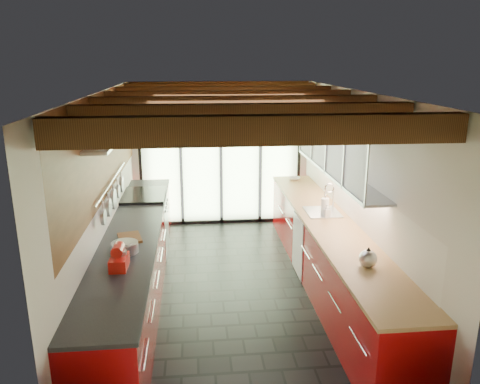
% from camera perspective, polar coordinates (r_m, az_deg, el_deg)
% --- Properties ---
extents(ground, '(5.50, 5.50, 0.00)m').
position_cam_1_polar(ground, '(6.39, -0.75, -11.87)').
color(ground, black).
rests_on(ground, ground).
extents(room_shell, '(5.50, 5.50, 5.50)m').
position_cam_1_polar(room_shell, '(5.80, -0.81, 2.72)').
color(room_shell, silver).
rests_on(room_shell, ground).
extents(ceiling_beams, '(3.14, 5.06, 4.90)m').
position_cam_1_polar(ceiling_beams, '(6.05, -1.15, 11.01)').
color(ceiling_beams, '#593316').
rests_on(ceiling_beams, ground).
extents(glass_door, '(2.95, 0.10, 2.90)m').
position_cam_1_polar(glass_door, '(8.44, -2.37, 6.93)').
color(glass_door, '#C6EAAD').
rests_on(glass_door, ground).
extents(left_counter, '(0.68, 5.00, 0.92)m').
position_cam_1_polar(left_counter, '(6.22, -12.68, -8.37)').
color(left_counter, '#9A090B').
rests_on(left_counter, ground).
extents(range_stove, '(0.66, 0.90, 0.97)m').
position_cam_1_polar(range_stove, '(7.56, -11.43, -3.79)').
color(range_stove, silver).
rests_on(range_stove, ground).
extents(right_counter, '(0.68, 5.00, 0.92)m').
position_cam_1_polar(right_counter, '(6.41, 10.75, -7.50)').
color(right_counter, '#9A090B').
rests_on(right_counter, ground).
extents(sink_assembly, '(0.45, 0.52, 0.43)m').
position_cam_1_polar(sink_assembly, '(6.60, 10.13, -2.14)').
color(sink_assembly, silver).
rests_on(sink_assembly, right_counter).
extents(upper_cabinets_right, '(0.34, 3.00, 3.00)m').
position_cam_1_polar(upper_cabinets_right, '(6.33, 12.01, 5.30)').
color(upper_cabinets_right, silver).
rests_on(upper_cabinets_right, ground).
extents(left_wall_fixtures, '(0.28, 2.60, 0.96)m').
position_cam_1_polar(left_wall_fixtures, '(6.01, -15.11, 4.48)').
color(left_wall_fixtures, silver).
rests_on(left_wall_fixtures, ground).
extents(stand_mixer, '(0.17, 0.30, 0.27)m').
position_cam_1_polar(stand_mixer, '(4.96, -14.53, -7.81)').
color(stand_mixer, red).
rests_on(stand_mixer, left_counter).
extents(pot_large, '(0.23, 0.23, 0.12)m').
position_cam_1_polar(pot_large, '(5.33, -13.89, -6.58)').
color(pot_large, silver).
rests_on(pot_large, left_counter).
extents(pot_small, '(0.37, 0.37, 0.11)m').
position_cam_1_polar(pot_small, '(5.35, -13.87, -6.57)').
color(pot_small, silver).
rests_on(pot_small, left_counter).
extents(cutting_board, '(0.33, 0.41, 0.03)m').
position_cam_1_polar(cutting_board, '(5.73, -13.31, -5.45)').
color(cutting_board, brown).
rests_on(cutting_board, left_counter).
extents(kettle, '(0.24, 0.26, 0.22)m').
position_cam_1_polar(kettle, '(5.02, 15.34, -7.72)').
color(kettle, silver).
rests_on(kettle, right_counter).
extents(paper_towel, '(0.13, 0.13, 0.29)m').
position_cam_1_polar(paper_towel, '(6.46, 10.31, -1.81)').
color(paper_towel, white).
rests_on(paper_towel, right_counter).
extents(soap_bottle, '(0.11, 0.11, 0.18)m').
position_cam_1_polar(soap_bottle, '(6.39, 10.50, -2.29)').
color(soap_bottle, silver).
rests_on(soap_bottle, right_counter).
extents(bowl, '(0.22, 0.22, 0.05)m').
position_cam_1_polar(bowl, '(8.31, 6.66, 1.65)').
color(bowl, silver).
rests_on(bowl, right_counter).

